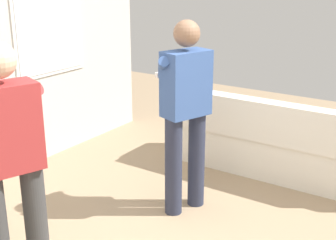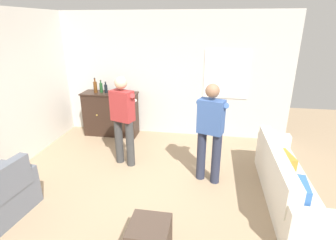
{
  "view_description": "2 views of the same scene",
  "coord_description": "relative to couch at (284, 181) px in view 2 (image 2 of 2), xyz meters",
  "views": [
    {
      "loc": [
        -2.35,
        -1.29,
        2.08
      ],
      "look_at": [
        0.09,
        0.34,
        1.12
      ],
      "focal_mm": 50.0,
      "sensor_mm": 36.0,
      "label": 1
    },
    {
      "loc": [
        0.84,
        -3.25,
        2.54
      ],
      "look_at": [
        0.24,
        0.41,
        1.16
      ],
      "focal_mm": 28.0,
      "sensor_mm": 36.0,
      "label": 2
    }
  ],
  "objects": [
    {
      "name": "bottle_spirits_clear",
      "position": [
        -3.64,
        2.02,
        0.81
      ],
      "size": [
        0.07,
        0.07,
        0.29
      ],
      "color": "#1E4C23",
      "rests_on": "sideboard_cabinet"
    },
    {
      "name": "bottle_liquor_amber",
      "position": [
        -3.52,
        2.0,
        0.79
      ],
      "size": [
        0.07,
        0.07,
        0.25
      ],
      "color": "black",
      "rests_on": "sideboard_cabinet"
    },
    {
      "name": "person_standing_left",
      "position": [
        -2.69,
        0.7,
        0.6
      ],
      "size": [
        0.53,
        0.52,
        1.68
      ],
      "color": "#383838",
      "rests_on": "ground"
    },
    {
      "name": "bottle_wine_green",
      "position": [
        -3.77,
        1.98,
        0.83
      ],
      "size": [
        0.08,
        0.08,
        0.34
      ],
      "color": "#593314",
      "rests_on": "sideboard_cabinet"
    },
    {
      "name": "ground",
      "position": [
        -2.01,
        -0.3,
        -0.33
      ],
      "size": [
        10.4,
        10.4,
        0.0
      ],
      "primitive_type": "plane",
      "color": "#9E8466"
    },
    {
      "name": "couch",
      "position": [
        0.0,
        0.0,
        0.0
      ],
      "size": [
        0.57,
        2.29,
        0.83
      ],
      "color": "silver",
      "rests_on": "ground"
    },
    {
      "name": "ottoman",
      "position": [
        -1.75,
        -1.3,
        -0.12
      ],
      "size": [
        0.46,
        0.46,
        0.43
      ],
      "primitive_type": "cube",
      "color": "#47382D",
      "rests_on": "ground"
    },
    {
      "name": "person_standing_right",
      "position": [
        -1.12,
        0.38,
        0.6
      ],
      "size": [
        0.53,
        0.52,
        1.68
      ],
      "color": "#282D42",
      "rests_on": "ground"
    },
    {
      "name": "armchair",
      "position": [
        -3.92,
        -0.99,
        -0.04
      ],
      "size": [
        0.72,
        0.94,
        0.85
      ],
      "color": "slate",
      "rests_on": "ground"
    },
    {
      "name": "sideboard_cabinet",
      "position": [
        -3.45,
        2.0,
        0.18
      ],
      "size": [
        1.28,
        0.49,
        1.03
      ],
      "color": "black",
      "rests_on": "ground"
    },
    {
      "name": "wall_back_with_window",
      "position": [
        -1.97,
        2.35,
        1.07
      ],
      "size": [
        5.2,
        0.15,
        2.8
      ],
      "color": "beige",
      "rests_on": "ground"
    }
  ]
}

